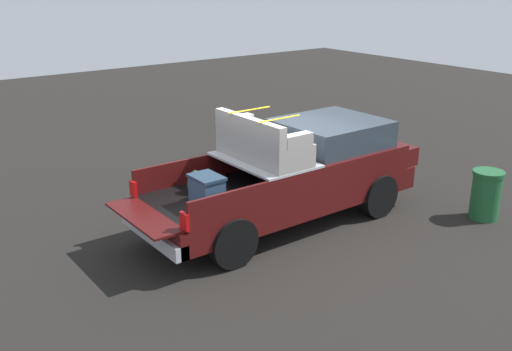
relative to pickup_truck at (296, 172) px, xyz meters
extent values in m
plane|color=black|center=(-0.37, 0.00, -0.97)|extent=(40.00, 40.00, 0.00)
cube|color=#470F0F|center=(-0.37, 0.00, -0.34)|extent=(5.50, 1.92, 0.44)
cube|color=black|center=(-1.57, 0.00, -0.10)|extent=(2.80, 1.80, 0.04)
cube|color=#470F0F|center=(-1.57, 0.93, 0.13)|extent=(2.80, 0.06, 0.50)
cube|color=#470F0F|center=(-1.57, -0.93, 0.13)|extent=(2.80, 0.06, 0.50)
cube|color=#470F0F|center=(-0.20, 0.00, 0.13)|extent=(0.06, 1.80, 0.50)
cube|color=#470F0F|center=(-3.25, 0.00, -0.10)|extent=(0.55, 1.80, 0.04)
cube|color=#B2B2B7|center=(-0.80, 0.00, 0.40)|extent=(1.25, 1.92, 0.04)
cube|color=#470F0F|center=(0.98, 0.00, 0.13)|extent=(2.30, 1.92, 0.50)
cube|color=#2D3842|center=(0.88, 0.00, 0.64)|extent=(1.94, 1.76, 0.51)
cube|color=#470F0F|center=(2.33, 0.00, 0.07)|extent=(0.40, 1.82, 0.38)
cube|color=#B2B2B7|center=(-3.09, 0.00, -0.44)|extent=(0.24, 1.92, 0.24)
cube|color=red|center=(-2.99, 0.88, 0.06)|extent=(0.06, 0.20, 0.28)
cube|color=red|center=(-2.99, -0.88, 0.06)|extent=(0.06, 0.20, 0.28)
cylinder|color=black|center=(1.38, 0.88, -0.54)|extent=(0.87, 0.30, 0.87)
cylinder|color=black|center=(1.38, -0.88, -0.54)|extent=(0.87, 0.30, 0.87)
cylinder|color=black|center=(-2.12, 0.88, -0.54)|extent=(0.87, 0.30, 0.87)
cylinder|color=black|center=(-2.12, -0.88, -0.54)|extent=(0.87, 0.30, 0.87)
cube|color=#335170|center=(-2.21, -0.28, 0.17)|extent=(0.40, 0.55, 0.49)
cube|color=#23394E|center=(-2.21, -0.28, 0.44)|extent=(0.44, 0.59, 0.05)
ellipsoid|color=black|center=(-2.12, 0.00, 0.14)|extent=(0.20, 0.34, 0.44)
ellipsoid|color=black|center=(-2.23, 0.00, 0.07)|extent=(0.09, 0.24, 0.19)
ellipsoid|color=#384728|center=(-2.02, 0.38, 0.13)|extent=(0.20, 0.30, 0.42)
ellipsoid|color=#384728|center=(-2.13, 0.38, 0.07)|extent=(0.09, 0.21, 0.18)
cube|color=#9E9993|center=(-0.80, 0.00, 0.63)|extent=(0.82, 1.90, 0.42)
cube|color=#9E9993|center=(-1.13, 0.00, 1.04)|extent=(0.16, 1.90, 0.40)
cube|color=#9E9993|center=(-0.75, 0.85, 0.95)|extent=(0.58, 0.20, 0.22)
cube|color=#9E9993|center=(-0.75, -0.85, 0.95)|extent=(0.58, 0.20, 0.22)
cube|color=yellow|center=(-0.80, 0.43, 1.25)|extent=(0.92, 0.03, 0.02)
cube|color=yellow|center=(-0.80, -0.43, 1.25)|extent=(0.92, 0.03, 0.02)
cylinder|color=#1E592D|center=(2.98, -2.23, -0.52)|extent=(0.56, 0.56, 0.90)
cylinder|color=#1E592D|center=(2.98, -2.23, -0.03)|extent=(0.60, 0.60, 0.08)
camera|label=1|loc=(-6.96, -7.95, 3.62)|focal=40.62mm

